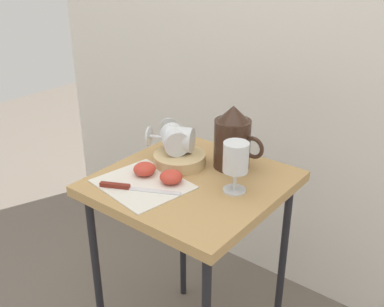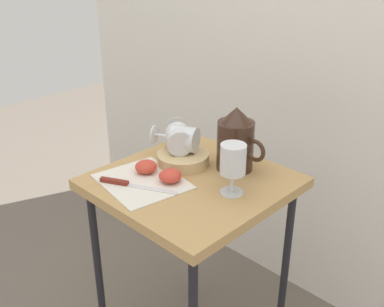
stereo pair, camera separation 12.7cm
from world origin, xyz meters
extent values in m
cube|color=silver|center=(0.00, 0.56, 1.05)|extent=(2.40, 0.03, 2.11)
cube|color=tan|center=(0.00, 0.00, 0.67)|extent=(0.50, 0.50, 0.03)
cylinder|color=black|center=(-0.21, -0.21, 0.33)|extent=(0.02, 0.02, 0.66)
cylinder|color=black|center=(-0.21, 0.21, 0.33)|extent=(0.02, 0.02, 0.66)
cylinder|color=black|center=(0.21, 0.21, 0.33)|extent=(0.02, 0.02, 0.66)
cube|color=silver|center=(-0.09, -0.11, 0.69)|extent=(0.27, 0.25, 0.00)
cylinder|color=tan|center=(-0.09, 0.05, 0.71)|extent=(0.16, 0.16, 0.03)
cylinder|color=#382319|center=(0.04, 0.14, 0.76)|extent=(0.11, 0.11, 0.15)
cylinder|color=#B23819|center=(0.04, 0.14, 0.73)|extent=(0.10, 0.10, 0.08)
cone|color=#382319|center=(0.04, 0.14, 0.86)|extent=(0.09, 0.09, 0.05)
torus|color=#382319|center=(0.12, 0.14, 0.77)|extent=(0.07, 0.01, 0.07)
cylinder|color=silver|center=(0.13, 0.02, 0.69)|extent=(0.06, 0.06, 0.00)
cylinder|color=silver|center=(0.13, 0.02, 0.72)|extent=(0.01, 0.01, 0.06)
cylinder|color=silver|center=(0.13, 0.02, 0.79)|extent=(0.07, 0.07, 0.08)
cylinder|color=#B23819|center=(0.13, 0.02, 0.77)|extent=(0.06, 0.06, 0.04)
cylinder|color=silver|center=(-0.10, 0.07, 0.76)|extent=(0.10, 0.10, 0.08)
cylinder|color=silver|center=(-0.16, 0.04, 0.76)|extent=(0.06, 0.03, 0.01)
cylinder|color=silver|center=(-0.19, 0.03, 0.76)|extent=(0.03, 0.06, 0.06)
cylinder|color=silver|center=(-0.11, 0.06, 0.76)|extent=(0.12, 0.12, 0.08)
cylinder|color=silver|center=(-0.17, 0.10, 0.76)|extent=(0.05, 0.05, 0.01)
cylinder|color=silver|center=(-0.19, 0.12, 0.76)|extent=(0.04, 0.05, 0.06)
ellipsoid|color=#CC3D2D|center=(-0.12, -0.07, 0.71)|extent=(0.06, 0.06, 0.04)
ellipsoid|color=#CC3D2D|center=(-0.03, -0.06, 0.71)|extent=(0.06, 0.06, 0.04)
cube|color=silver|center=(-0.03, -0.13, 0.69)|extent=(0.14, 0.08, 0.00)
cube|color=maroon|center=(-0.13, -0.18, 0.70)|extent=(0.08, 0.05, 0.01)
camera|label=1|loc=(0.71, -0.91, 1.31)|focal=42.54mm
camera|label=2|loc=(0.80, -0.82, 1.31)|focal=42.54mm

